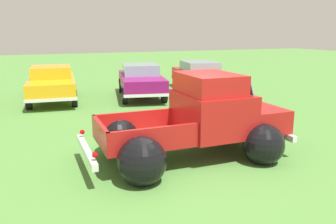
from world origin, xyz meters
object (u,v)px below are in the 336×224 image
at_px(show_car_1, 141,79).
at_px(show_car_0, 52,82).
at_px(show_car_2, 200,75).
at_px(vintage_pickup_truck, 202,124).

bearing_deg(show_car_1, show_car_0, -86.50).
bearing_deg(show_car_0, show_car_2, 93.21).
height_order(vintage_pickup_truck, show_car_2, vintage_pickup_truck).
bearing_deg(show_car_2, show_car_0, -82.56).
bearing_deg(vintage_pickup_truck, show_car_0, 108.66).
xyz_separation_m(vintage_pickup_truck, show_car_2, (4.17, 7.83, 0.03)).
relative_size(show_car_1, show_car_2, 0.93).
height_order(show_car_0, show_car_2, same).
bearing_deg(show_car_2, vintage_pickup_truck, -17.67).
relative_size(vintage_pickup_truck, show_car_2, 0.94).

